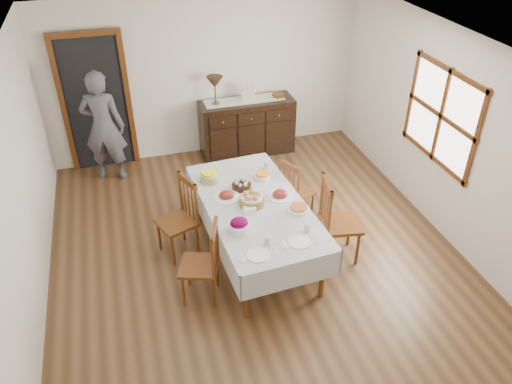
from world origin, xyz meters
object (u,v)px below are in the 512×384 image
object	(u,v)px
chair_left_far	(180,217)
table_lamp	(215,83)
sideboard	(247,127)
person	(103,123)
chair_right_far	(295,190)
chair_left_near	(204,262)
dining_table	(255,210)
chair_right_near	(336,220)

from	to	relation	value
chair_left_far	table_lamp	bearing A→B (deg)	135.86
sideboard	person	xyz separation A→B (m)	(-2.26, -0.18, 0.46)
chair_right_far	sideboard	size ratio (longest dim) A/B	0.60
chair_left_far	sideboard	xyz separation A→B (m)	(1.48, 2.27, -0.06)
chair_left_near	chair_left_far	size ratio (longest dim) A/B	0.96
chair_left_far	chair_right_far	xyz separation A→B (m)	(1.59, 0.24, -0.06)
sideboard	dining_table	bearing A→B (deg)	-103.49
table_lamp	chair_left_near	bearing A→B (deg)	-105.22
person	table_lamp	bearing A→B (deg)	-157.52
chair_left_far	person	xyz separation A→B (m)	(-0.78, 2.09, 0.40)
table_lamp	chair_right_far	bearing A→B (deg)	-73.26
chair_left_far	table_lamp	world-z (taller)	table_lamp
chair_right_far	chair_left_near	bearing A→B (deg)	100.14
chair_left_near	chair_left_far	distance (m)	0.88
chair_left_far	sideboard	size ratio (longest dim) A/B	0.67
chair_right_near	table_lamp	xyz separation A→B (m)	(-0.81, 2.93, 0.72)
chair_left_near	chair_left_far	world-z (taller)	chair_left_far
sideboard	table_lamp	xyz separation A→B (m)	(-0.51, 0.02, 0.82)
chair_right_far	sideboard	distance (m)	2.03
person	table_lamp	xyz separation A→B (m)	(1.75, 0.20, 0.36)
chair_left_near	sideboard	xyz separation A→B (m)	(1.36, 3.14, -0.04)
person	chair_left_far	bearing A→B (deg)	126.48
chair_right_near	chair_right_far	distance (m)	0.91
chair_left_near	chair_right_near	world-z (taller)	chair_right_near
chair_left_far	sideboard	bearing A→B (deg)	125.84
chair_left_far	chair_right_far	size ratio (longest dim) A/B	1.12
chair_left_far	chair_right_near	xyz separation A→B (m)	(1.79, -0.64, 0.04)
table_lamp	person	bearing A→B (deg)	-173.58
chair_right_near	sideboard	world-z (taller)	chair_right_near
chair_left_near	person	world-z (taller)	person
dining_table	chair_right_far	xyz separation A→B (m)	(0.73, 0.58, -0.21)
chair_left_near	table_lamp	bearing A→B (deg)	-175.66
sideboard	table_lamp	distance (m)	0.96
person	chair_left_near	bearing A→B (deg)	122.88
person	table_lamp	world-z (taller)	person
dining_table	table_lamp	xyz separation A→B (m)	(0.12, 2.62, 0.60)
chair_right_far	sideboard	xyz separation A→B (m)	(-0.11, 2.02, -0.00)
table_lamp	chair_left_far	bearing A→B (deg)	-113.15
chair_left_far	table_lamp	size ratio (longest dim) A/B	2.24
chair_right_near	chair_left_near	bearing A→B (deg)	107.49
chair_right_far	table_lamp	size ratio (longest dim) A/B	2.00
chair_right_near	person	size ratio (longest dim) A/B	0.60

